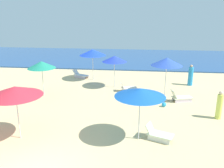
# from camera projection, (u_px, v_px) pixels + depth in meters

# --- Properties ---
(ocean) EXTENTS (60.00, 13.31, 0.12)m
(ocean) POSITION_uv_depth(u_px,v_px,m) (109.00, 57.00, 31.14)
(ocean) COLOR #284F8A
(ocean) RESTS_ON ground_plane
(umbrella_1) EXTENTS (1.89, 1.89, 2.51)m
(umbrella_1) POSITION_uv_depth(u_px,v_px,m) (114.00, 59.00, 18.70)
(umbrella_1) COLOR silver
(umbrella_1) RESTS_ON ground_plane
(lounge_chair_1_0) EXTENTS (1.31, 0.81, 0.69)m
(lounge_chair_1_0) POSITION_uv_depth(u_px,v_px,m) (128.00, 88.00, 18.34)
(lounge_chair_1_0) COLOR silver
(lounge_chair_1_0) RESTS_ON ground_plane
(umbrella_2) EXTENTS (2.25, 2.25, 2.66)m
(umbrella_2) POSITION_uv_depth(u_px,v_px,m) (93.00, 52.00, 20.79)
(umbrella_2) COLOR silver
(umbrella_2) RESTS_ON ground_plane
(lounge_chair_2_0) EXTENTS (1.60, 1.12, 0.68)m
(lounge_chair_2_0) POSITION_uv_depth(u_px,v_px,m) (80.00, 75.00, 22.07)
(lounge_chair_2_0) COLOR silver
(lounge_chair_2_0) RESTS_ON ground_plane
(umbrella_3) EXTENTS (1.93, 1.93, 2.51)m
(umbrella_3) POSITION_uv_depth(u_px,v_px,m) (42.00, 65.00, 16.81)
(umbrella_3) COLOR silver
(umbrella_3) RESTS_ON ground_plane
(umbrella_4) EXTENTS (2.15, 2.15, 2.78)m
(umbrella_4) POSITION_uv_depth(u_px,v_px,m) (167.00, 62.00, 16.58)
(umbrella_4) COLOR silver
(umbrella_4) RESTS_ON ground_plane
(lounge_chair_4_0) EXTENTS (1.52, 0.95, 0.81)m
(lounge_chair_4_0) POSITION_uv_depth(u_px,v_px,m) (181.00, 97.00, 16.31)
(lounge_chair_4_0) COLOR silver
(lounge_chair_4_0) RESTS_ON ground_plane
(umbrella_5) EXTENTS (2.47, 2.47, 2.59)m
(umbrella_5) POSITION_uv_depth(u_px,v_px,m) (15.00, 91.00, 11.02)
(umbrella_5) COLOR silver
(umbrella_5) RESTS_ON ground_plane
(umbrella_6) EXTENTS (2.32, 2.32, 2.54)m
(umbrella_6) POSITION_uv_depth(u_px,v_px,m) (140.00, 92.00, 10.91)
(umbrella_6) COLOR silver
(umbrella_6) RESTS_ON ground_plane
(lounge_chair_6_0) EXTENTS (1.39, 1.03, 0.72)m
(lounge_chair_6_0) POSITION_uv_depth(u_px,v_px,m) (158.00, 134.00, 11.50)
(lounge_chair_6_0) COLOR silver
(lounge_chair_6_0) RESTS_ON ground_plane
(beachgoer_2) EXTENTS (0.45, 0.45, 1.63)m
(beachgoer_2) POSITION_uv_depth(u_px,v_px,m) (219.00, 106.00, 13.57)
(beachgoer_2) COLOR #E0EA60
(beachgoer_2) RESTS_ON ground_plane
(beachgoer_3) EXTENTS (0.54, 0.54, 1.70)m
(beachgoer_3) POSITION_uv_depth(u_px,v_px,m) (191.00, 76.00, 19.66)
(beachgoer_3) COLOR #298CCA
(beachgoer_3) RESTS_ON ground_plane
(beach_ball_0) EXTENTS (0.29, 0.29, 0.29)m
(beach_ball_0) POSITION_uv_depth(u_px,v_px,m) (164.00, 105.00, 15.43)
(beach_ball_0) COLOR #289AD5
(beach_ball_0) RESTS_ON ground_plane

